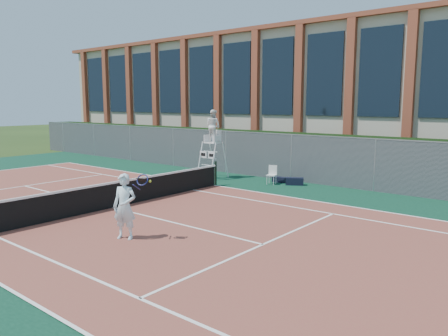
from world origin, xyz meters
The scene contains 12 objects.
ground centered at (0.00, 0.00, 0.00)m, with size 120.00×120.00×0.00m, color #233814.
apron centered at (0.00, 1.00, 0.01)m, with size 36.00×20.00×0.01m, color #0B3121.
tennis_court centered at (0.00, 0.00, 0.02)m, with size 23.77×10.97×0.02m, color brown.
tennis_net centered at (0.00, 0.00, 0.54)m, with size 0.10×11.30×1.10m.
fence centered at (0.00, 8.80, 1.10)m, with size 40.00×0.06×2.20m, color #595E60, non-canonical shape.
hedge centered at (0.00, 10.00, 1.10)m, with size 40.00×1.40×2.20m, color black.
building centered at (0.00, 17.95, 4.15)m, with size 45.00×10.60×8.22m.
umpire_chair centered at (-1.39, 7.05, 2.49)m, with size 0.95×1.46×3.41m.
plastic_chair centered at (1.76, 7.53, 0.51)m, with size 0.48×0.48×0.85m.
sports_bag_near centered at (2.70, 7.94, 0.18)m, with size 0.80×0.32×0.34m, color black.
sports_bag_far centered at (1.80, 8.09, 0.14)m, with size 0.64×0.28×0.26m, color black.
tennis_player centered at (3.23, -1.95, 0.93)m, with size 1.05×0.78×1.80m.
Camera 1 is at (12.56, -9.11, 3.68)m, focal length 35.00 mm.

